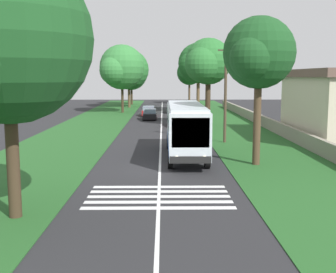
{
  "coord_description": "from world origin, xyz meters",
  "views": [
    {
      "loc": [
        -25.69,
        -0.21,
        5.68
      ],
      "look_at": [
        3.32,
        -0.54,
        1.6
      ],
      "focal_mm": 45.82,
      "sensor_mm": 36.0,
      "label": 1
    }
  ],
  "objects_px": {
    "roadside_tree_left_2": "(0,43)",
    "roadside_tree_right_2": "(257,55)",
    "coach_bus": "(186,127)",
    "roadside_tree_right_1": "(189,73)",
    "utility_pole": "(225,92)",
    "trailing_car_1": "(150,115)",
    "trailing_car_3": "(173,108)",
    "roadside_tree_right_0": "(207,63)",
    "trailing_car_2": "(149,111)",
    "roadside_tree_left_3": "(131,75)",
    "roadside_tree_left_0": "(128,71)",
    "roadside_tree_left_1": "(121,68)",
    "trailing_car_0": "(177,120)",
    "roadside_tree_right_3": "(197,64)"
  },
  "relations": [
    {
      "from": "roadside_tree_right_0",
      "to": "roadside_tree_right_3",
      "type": "relative_size",
      "value": 0.91
    },
    {
      "from": "roadside_tree_right_0",
      "to": "trailing_car_3",
      "type": "bearing_deg",
      "value": 10.37
    },
    {
      "from": "roadside_tree_left_2",
      "to": "roadside_tree_right_0",
      "type": "distance_m",
      "value": 33.87
    },
    {
      "from": "roadside_tree_left_0",
      "to": "utility_pole",
      "type": "relative_size",
      "value": 1.24
    },
    {
      "from": "trailing_car_2",
      "to": "trailing_car_1",
      "type": "bearing_deg",
      "value": -176.24
    },
    {
      "from": "roadside_tree_left_2",
      "to": "roadside_tree_right_2",
      "type": "distance_m",
      "value": 16.04
    },
    {
      "from": "utility_pole",
      "to": "trailing_car_3",
      "type": "bearing_deg",
      "value": 7.01
    },
    {
      "from": "roadside_tree_right_2",
      "to": "trailing_car_2",
      "type": "bearing_deg",
      "value": 13.05
    },
    {
      "from": "roadside_tree_left_0",
      "to": "roadside_tree_right_0",
      "type": "height_order",
      "value": "roadside_tree_left_0"
    },
    {
      "from": "roadside_tree_right_3",
      "to": "utility_pole",
      "type": "xyz_separation_m",
      "value": [
        -31.67,
        0.05,
        -3.15
      ]
    },
    {
      "from": "roadside_tree_left_1",
      "to": "roadside_tree_right_3",
      "type": "height_order",
      "value": "roadside_tree_right_3"
    },
    {
      "from": "roadside_tree_left_1",
      "to": "roadside_tree_left_0",
      "type": "bearing_deg",
      "value": -0.73
    },
    {
      "from": "roadside_tree_left_1",
      "to": "roadside_tree_left_3",
      "type": "bearing_deg",
      "value": -0.23
    },
    {
      "from": "trailing_car_3",
      "to": "roadside_tree_right_1",
      "type": "bearing_deg",
      "value": -10.06
    },
    {
      "from": "coach_bus",
      "to": "trailing_car_1",
      "type": "relative_size",
      "value": 2.6
    },
    {
      "from": "roadside_tree_right_1",
      "to": "trailing_car_0",
      "type": "bearing_deg",
      "value": 174.72
    },
    {
      "from": "roadside_tree_right_0",
      "to": "trailing_car_0",
      "type": "bearing_deg",
      "value": 80.96
    },
    {
      "from": "roadside_tree_left_2",
      "to": "utility_pole",
      "type": "height_order",
      "value": "roadside_tree_left_2"
    },
    {
      "from": "coach_bus",
      "to": "roadside_tree_left_1",
      "type": "height_order",
      "value": "roadside_tree_left_1"
    },
    {
      "from": "roadside_tree_left_3",
      "to": "roadside_tree_right_2",
      "type": "xyz_separation_m",
      "value": [
        -59.54,
        -12.38,
        1.09
      ]
    },
    {
      "from": "roadside_tree_left_3",
      "to": "roadside_tree_right_0",
      "type": "height_order",
      "value": "roadside_tree_right_0"
    },
    {
      "from": "roadside_tree_left_1",
      "to": "roadside_tree_right_2",
      "type": "relative_size",
      "value": 1.12
    },
    {
      "from": "trailing_car_1",
      "to": "roadside_tree_right_2",
      "type": "distance_m",
      "value": 30.94
    },
    {
      "from": "trailing_car_1",
      "to": "trailing_car_2",
      "type": "height_order",
      "value": "same"
    },
    {
      "from": "roadside_tree_left_1",
      "to": "roadside_tree_right_1",
      "type": "height_order",
      "value": "roadside_tree_left_1"
    },
    {
      "from": "roadside_tree_left_0",
      "to": "roadside_tree_left_3",
      "type": "bearing_deg",
      "value": 0.43
    },
    {
      "from": "roadside_tree_left_2",
      "to": "utility_pole",
      "type": "distance_m",
      "value": 22.97
    },
    {
      "from": "roadside_tree_left_1",
      "to": "roadside_tree_right_2",
      "type": "bearing_deg",
      "value": -162.81
    },
    {
      "from": "coach_bus",
      "to": "roadside_tree_right_2",
      "type": "xyz_separation_m",
      "value": [
        -2.76,
        -4.31,
        4.84
      ]
    },
    {
      "from": "trailing_car_1",
      "to": "utility_pole",
      "type": "xyz_separation_m",
      "value": [
        -20.09,
        -7.07,
        3.72
      ]
    },
    {
      "from": "trailing_car_1",
      "to": "trailing_car_3",
      "type": "relative_size",
      "value": 1.0
    },
    {
      "from": "coach_bus",
      "to": "trailing_car_0",
      "type": "bearing_deg",
      "value": -0.18
    },
    {
      "from": "trailing_car_2",
      "to": "roadside_tree_left_1",
      "type": "xyz_separation_m",
      "value": [
        5.66,
        4.43,
        6.23
      ]
    },
    {
      "from": "trailing_car_1",
      "to": "trailing_car_3",
      "type": "bearing_deg",
      "value": -17.01
    },
    {
      "from": "roadside_tree_left_0",
      "to": "roadside_tree_left_2",
      "type": "relative_size",
      "value": 1.0
    },
    {
      "from": "coach_bus",
      "to": "trailing_car_2",
      "type": "xyz_separation_m",
      "value": [
        31.85,
        3.71,
        -1.48
      ]
    },
    {
      "from": "roadside_tree_right_1",
      "to": "utility_pole",
      "type": "relative_size",
      "value": 1.07
    },
    {
      "from": "trailing_car_1",
      "to": "roadside_tree_right_2",
      "type": "height_order",
      "value": "roadside_tree_right_2"
    },
    {
      "from": "roadside_tree_left_1",
      "to": "roadside_tree_right_3",
      "type": "distance_m",
      "value": 11.94
    },
    {
      "from": "roadside_tree_right_0",
      "to": "roadside_tree_right_2",
      "type": "height_order",
      "value": "roadside_tree_right_0"
    },
    {
      "from": "roadside_tree_right_0",
      "to": "roadside_tree_right_1",
      "type": "height_order",
      "value": "roadside_tree_right_0"
    },
    {
      "from": "roadside_tree_left_1",
      "to": "utility_pole",
      "type": "xyz_separation_m",
      "value": [
        -31.07,
        -11.85,
        -2.51
      ]
    },
    {
      "from": "roadside_tree_right_3",
      "to": "roadside_tree_left_2",
      "type": "bearing_deg",
      "value": 167.32
    },
    {
      "from": "coach_bus",
      "to": "roadside_tree_right_3",
      "type": "height_order",
      "value": "roadside_tree_right_3"
    },
    {
      "from": "coach_bus",
      "to": "roadside_tree_right_1",
      "type": "relative_size",
      "value": 1.24
    },
    {
      "from": "roadside_tree_left_3",
      "to": "roadside_tree_right_2",
      "type": "height_order",
      "value": "roadside_tree_right_2"
    },
    {
      "from": "trailing_car_1",
      "to": "roadside_tree_left_0",
      "type": "bearing_deg",
      "value": 11.92
    },
    {
      "from": "coach_bus",
      "to": "roadside_tree_left_1",
      "type": "bearing_deg",
      "value": 12.25
    },
    {
      "from": "trailing_car_0",
      "to": "trailing_car_3",
      "type": "relative_size",
      "value": 1.0
    },
    {
      "from": "trailing_car_0",
      "to": "roadside_tree_right_1",
      "type": "relative_size",
      "value": 0.48
    }
  ]
}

